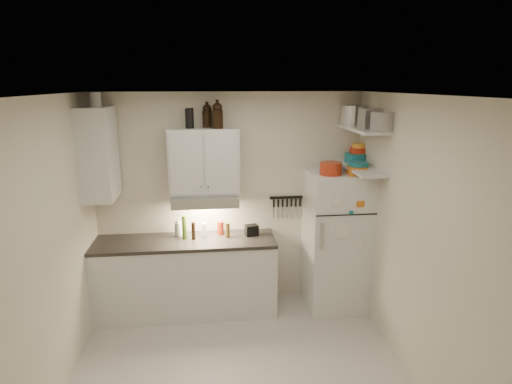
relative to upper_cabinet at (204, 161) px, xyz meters
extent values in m
cube|color=beige|center=(0.30, -1.33, -1.84)|extent=(3.20, 3.00, 0.02)
cube|color=white|center=(0.30, -1.33, 0.78)|extent=(3.20, 3.00, 0.02)
cube|color=beige|center=(0.30, 0.18, -0.53)|extent=(3.20, 0.02, 2.60)
cube|color=beige|center=(-1.31, -1.33, -0.53)|extent=(0.02, 3.00, 2.60)
cube|color=beige|center=(1.91, -1.33, -0.53)|extent=(0.02, 3.00, 2.60)
cube|color=silver|center=(-0.25, -0.14, -1.39)|extent=(2.10, 0.60, 0.88)
cube|color=#2B2724|center=(-0.25, -0.14, -0.93)|extent=(2.10, 0.62, 0.04)
cube|color=silver|center=(0.00, 0.00, 0.00)|extent=(0.80, 0.33, 0.75)
cube|color=silver|center=(-1.14, -0.14, 0.12)|extent=(0.33, 0.55, 1.00)
cube|color=silver|center=(0.00, -0.06, -0.44)|extent=(0.76, 0.46, 0.12)
cube|color=silver|center=(1.55, -0.18, -0.98)|extent=(0.70, 0.68, 1.70)
cube|color=silver|center=(1.75, -0.31, 0.38)|extent=(0.30, 0.95, 0.03)
cube|color=silver|center=(1.75, -0.31, -0.07)|extent=(0.30, 0.95, 0.03)
cube|color=black|center=(1.00, 0.15, -0.51)|extent=(0.42, 0.02, 0.03)
cylinder|color=#9D2912|center=(1.40, -0.33, -0.05)|extent=(0.26, 0.26, 0.14)
cube|color=#CD6819|center=(1.70, -0.35, -0.08)|extent=(0.24, 0.28, 0.08)
cylinder|color=silver|center=(1.56, -0.17, -0.08)|extent=(0.07, 0.07, 0.10)
cylinder|color=silver|center=(1.75, 0.04, 0.50)|extent=(0.34, 0.34, 0.23)
cube|color=#AAAAAD|center=(1.80, -0.41, 0.50)|extent=(0.23, 0.21, 0.22)
cube|color=#AAAAAD|center=(1.83, -0.69, 0.49)|extent=(0.24, 0.24, 0.19)
cylinder|color=#166F7C|center=(1.80, 0.01, 0.00)|extent=(0.26, 0.26, 0.10)
cylinder|color=red|center=(1.85, 0.05, 0.08)|extent=(0.21, 0.21, 0.06)
cylinder|color=#F4A32B|center=(1.85, 0.05, 0.14)|extent=(0.16, 0.16, 0.05)
cylinder|color=#166F7C|center=(1.73, -0.29, -0.02)|extent=(0.23, 0.23, 0.06)
cylinder|color=black|center=(-0.16, 0.00, 0.48)|extent=(0.09, 0.09, 0.22)
cylinder|color=black|center=(-0.14, 0.00, 0.49)|extent=(0.08, 0.08, 0.23)
cylinder|color=silver|center=(-1.11, -0.14, 0.70)|extent=(0.14, 0.14, 0.15)
imported|color=silver|center=(-0.33, 0.01, -0.77)|extent=(0.12, 0.12, 0.26)
cylinder|color=brown|center=(0.25, -0.10, -0.82)|extent=(0.06, 0.06, 0.18)
cylinder|color=#436719|center=(-0.25, -0.09, -0.77)|extent=(0.06, 0.06, 0.28)
cylinder|color=black|center=(-0.15, -0.13, -0.80)|extent=(0.05, 0.05, 0.21)
cylinder|color=silver|center=(-0.02, -0.04, -0.82)|extent=(0.07, 0.07, 0.16)
cylinder|color=#9D2912|center=(0.17, 0.02, -0.83)|extent=(0.10, 0.10, 0.16)
cube|color=black|center=(0.54, -0.06, -0.84)|extent=(0.17, 0.13, 0.13)
camera|label=1|loc=(0.03, -4.88, 0.87)|focal=30.00mm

